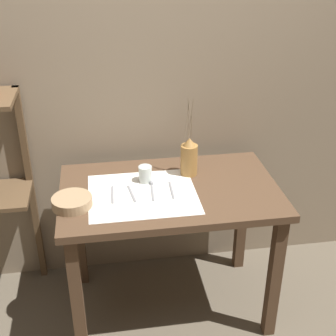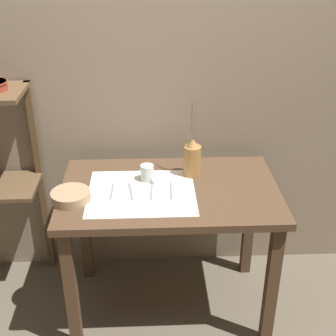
% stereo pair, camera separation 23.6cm
% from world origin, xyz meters
% --- Properties ---
extents(ground_plane, '(12.00, 12.00, 0.00)m').
position_xyz_m(ground_plane, '(0.00, 0.00, 0.00)').
color(ground_plane, brown).
extents(stone_wall_back, '(7.00, 0.06, 2.40)m').
position_xyz_m(stone_wall_back, '(0.00, 0.46, 1.20)').
color(stone_wall_back, gray).
rests_on(stone_wall_back, ground_plane).
extents(wooden_table, '(1.13, 0.70, 0.80)m').
position_xyz_m(wooden_table, '(0.00, 0.00, 0.68)').
color(wooden_table, '#4C3523').
rests_on(wooden_table, ground_plane).
extents(linen_cloth, '(0.54, 0.47, 0.00)m').
position_xyz_m(linen_cloth, '(-0.15, -0.04, 0.80)').
color(linen_cloth, white).
rests_on(linen_cloth, wooden_table).
extents(pitcher_with_flowers, '(0.09, 0.09, 0.43)m').
position_xyz_m(pitcher_with_flowers, '(0.13, 0.14, 0.90)').
color(pitcher_with_flowers, olive).
rests_on(pitcher_with_flowers, wooden_table).
extents(wooden_bowl, '(0.20, 0.20, 0.05)m').
position_xyz_m(wooden_bowl, '(-0.49, -0.10, 0.82)').
color(wooden_bowl, '#9E7F5B').
rests_on(wooden_bowl, wooden_table).
extents(glass_tumbler_near, '(0.07, 0.07, 0.09)m').
position_xyz_m(glass_tumbler_near, '(-0.12, 0.09, 0.85)').
color(glass_tumbler_near, '#B7C1BC').
rests_on(glass_tumbler_near, wooden_table).
extents(fork_outer, '(0.02, 0.17, 0.00)m').
position_xyz_m(fork_outer, '(-0.30, -0.03, 0.80)').
color(fork_outer, gray).
rests_on(fork_outer, wooden_table).
extents(fork_inner, '(0.03, 0.17, 0.00)m').
position_xyz_m(fork_inner, '(-0.20, -0.03, 0.80)').
color(fork_inner, gray).
rests_on(fork_inner, wooden_table).
extents(spoon_outer, '(0.03, 0.18, 0.02)m').
position_xyz_m(spoon_outer, '(-0.09, 0.02, 0.81)').
color(spoon_outer, gray).
rests_on(spoon_outer, wooden_table).
extents(knife_center, '(0.02, 0.17, 0.00)m').
position_xyz_m(knife_center, '(0.01, -0.03, 0.80)').
color(knife_center, gray).
rests_on(knife_center, wooden_table).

